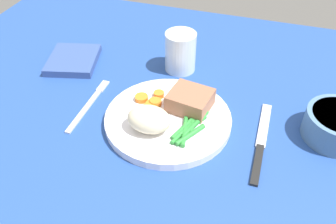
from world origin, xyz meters
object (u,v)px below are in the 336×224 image
object	(u,v)px
water_glass	(180,54)
napkin	(73,60)
dinner_plate	(168,119)
fork	(88,105)
meat_portion	(190,100)
knife	(261,143)

from	to	relation	value
water_glass	napkin	size ratio (longest dim) A/B	0.73
dinner_plate	water_glass	xyz separation A→B (cm)	(-2.87, 17.87, 2.96)
dinner_plate	napkin	world-z (taller)	same
dinner_plate	fork	distance (cm)	16.53
fork	water_glass	xyz separation A→B (cm)	(13.64, 18.13, 3.56)
meat_portion	napkin	distance (cm)	31.50
meat_portion	water_glass	distance (cm)	15.41
meat_portion	napkin	size ratio (longest dim) A/B	0.63
fork	knife	bearing A→B (deg)	1.06
knife	water_glass	distance (cm)	27.37
fork	napkin	xyz separation A→B (cm)	(-10.41, 12.88, 0.62)
napkin	fork	bearing A→B (deg)	-51.05
dinner_plate	napkin	xyz separation A→B (cm)	(-26.93, 12.62, 0.02)
knife	water_glass	bearing A→B (deg)	136.43
water_glass	napkin	distance (cm)	24.80
knife	napkin	bearing A→B (deg)	162.16
dinner_plate	knife	world-z (taller)	dinner_plate
dinner_plate	fork	size ratio (longest dim) A/B	1.42
knife	napkin	distance (cm)	46.07
water_glass	napkin	xyz separation A→B (cm)	(-24.06, -5.25, -2.94)
meat_portion	knife	bearing A→B (deg)	-15.80
meat_portion	fork	xyz separation A→B (cm)	(-19.70, -3.97, -3.10)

